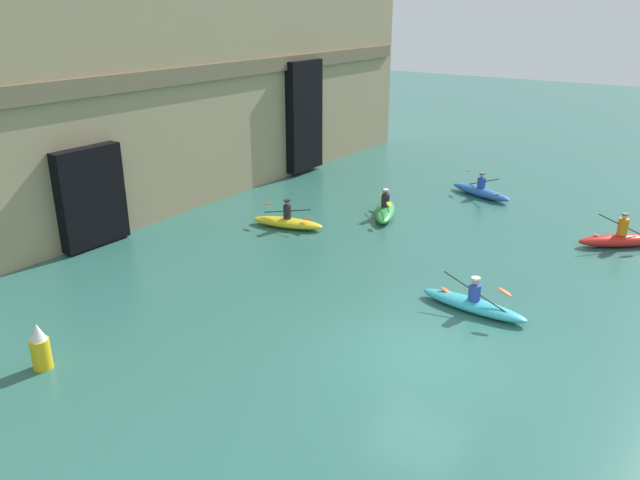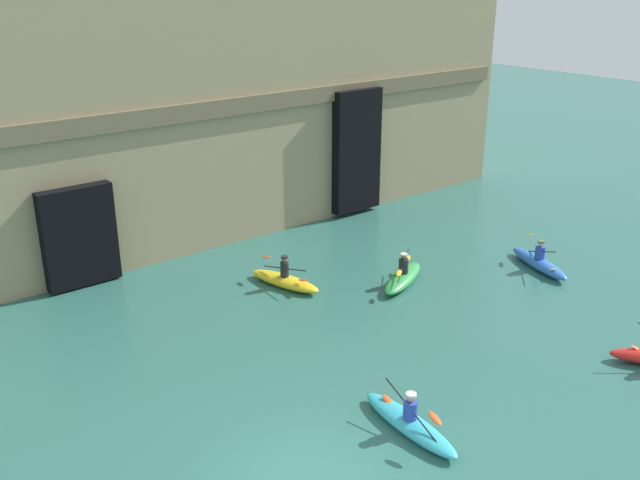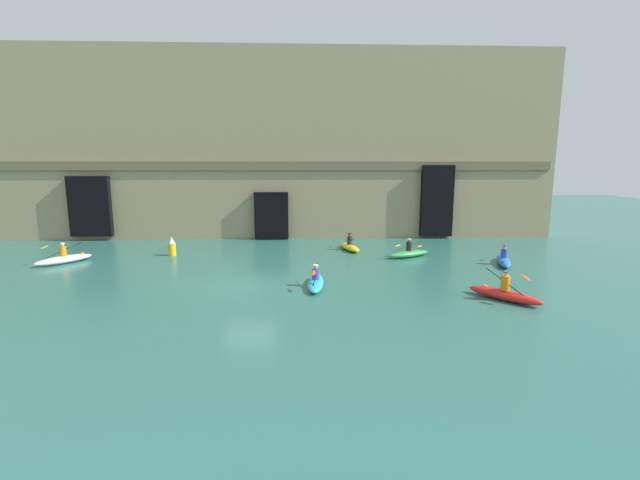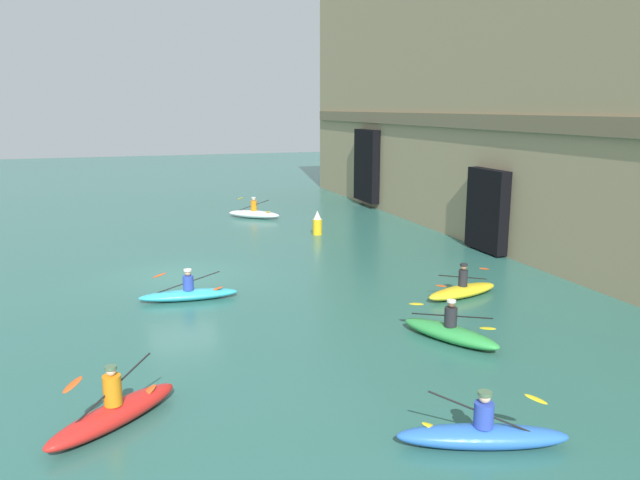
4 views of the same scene
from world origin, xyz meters
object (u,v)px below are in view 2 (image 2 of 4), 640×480
object	(u,v)px
kayak_cyan	(410,422)
kayak_green	(403,277)
kayak_yellow	(285,280)
kayak_blue	(539,262)

from	to	relation	value
kayak_cyan	kayak_green	xyz separation A→B (m)	(5.84, 6.13, 0.04)
kayak_yellow	kayak_green	bearing A→B (deg)	-140.30
kayak_cyan	kayak_yellow	size ratio (longest dim) A/B	1.07
kayak_cyan	kayak_blue	size ratio (longest dim) A/B	1.00
kayak_green	kayak_yellow	size ratio (longest dim) A/B	1.00
kayak_cyan	kayak_blue	xyz separation A→B (m)	(10.68, 3.99, 0.04)
kayak_green	kayak_yellow	world-z (taller)	kayak_green
kayak_cyan	kayak_green	world-z (taller)	kayak_green
kayak_green	kayak_blue	world-z (taller)	kayak_green
kayak_green	kayak_blue	xyz separation A→B (m)	(4.85, -2.14, 0.00)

